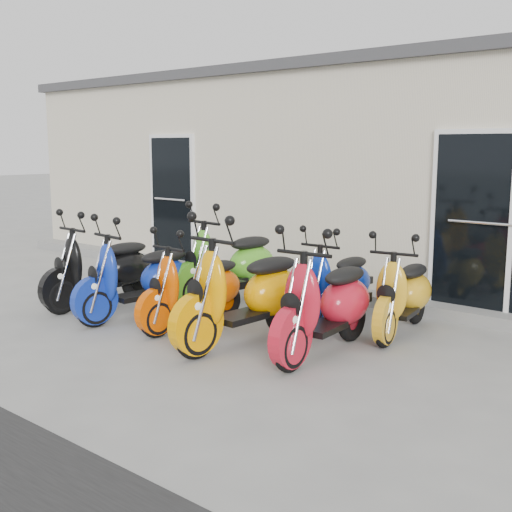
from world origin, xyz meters
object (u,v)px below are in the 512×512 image
object	(u,v)px
scooter_front_blue	(138,266)
scooter_front_red	(326,289)
scooter_back_blue	(336,273)
scooter_front_orange_a	(194,277)
scooter_back_green	(229,252)
scooter_front_black	(101,257)
scooter_front_orange_b	(244,278)
scooter_back_yellow	(404,282)

from	to	relation	value
scooter_front_blue	scooter_front_red	xyz separation A→B (m)	(2.56, 0.28, 0.03)
scooter_front_blue	scooter_back_blue	bearing A→B (deg)	44.05
scooter_front_orange_a	scooter_back_green	size ratio (longest dim) A/B	0.87
scooter_front_black	scooter_back_blue	distance (m)	3.11
scooter_front_blue	scooter_front_red	world-z (taller)	scooter_front_red
scooter_front_black	scooter_front_orange_b	distance (m)	2.55
scooter_front_red	scooter_back_green	bearing A→B (deg)	151.70
scooter_front_red	scooter_back_green	xyz separation A→B (m)	(-2.25, 1.03, 0.02)
scooter_front_black	scooter_front_orange_a	bearing A→B (deg)	5.53
scooter_front_black	scooter_front_orange_b	bearing A→B (deg)	2.14
scooter_front_black	scooter_back_blue	bearing A→B (deg)	29.71
scooter_front_blue	scooter_back_yellow	size ratio (longest dim) A/B	1.08
scooter_front_black	scooter_front_blue	distance (m)	0.85
scooter_front_black	scooter_front_orange_b	world-z (taller)	scooter_front_orange_b
scooter_front_orange_b	scooter_back_blue	size ratio (longest dim) A/B	1.21
scooter_front_blue	scooter_front_orange_b	world-z (taller)	scooter_front_orange_b
scooter_front_blue	scooter_back_green	bearing A→B (deg)	83.86
scooter_front_red	scooter_back_green	size ratio (longest dim) A/B	0.98
scooter_back_green	scooter_back_yellow	distance (m)	2.53
scooter_front_orange_a	scooter_front_red	size ratio (longest dim) A/B	0.89
scooter_front_black	scooter_back_green	world-z (taller)	scooter_back_green
scooter_front_black	scooter_back_green	bearing A→B (deg)	50.21
scooter_back_blue	scooter_back_yellow	distance (m)	0.89
scooter_front_orange_a	scooter_front_orange_b	xyz separation A→B (m)	(0.87, -0.12, 0.12)
scooter_front_blue	scooter_front_orange_a	distance (m)	0.84
scooter_back_blue	scooter_back_yellow	xyz separation A→B (m)	(0.89, -0.01, 0.01)
scooter_front_orange_b	scooter_back_green	bearing A→B (deg)	141.41
scooter_front_orange_a	scooter_back_green	world-z (taller)	scooter_back_green
scooter_front_orange_b	scooter_back_yellow	distance (m)	1.82
scooter_front_orange_b	scooter_back_blue	xyz separation A→B (m)	(0.24, 1.43, -0.13)
scooter_front_blue	scooter_front_orange_a	size ratio (longest dim) A/B	1.08
scooter_front_black	scooter_front_blue	bearing A→B (deg)	-2.16
scooter_front_orange_a	scooter_front_blue	bearing A→B (deg)	-166.78
scooter_front_orange_a	scooter_back_blue	world-z (taller)	scooter_front_orange_a
scooter_front_orange_a	scooter_front_red	world-z (taller)	scooter_front_red
scooter_front_black	scooter_front_orange_a	distance (m)	1.68
scooter_back_blue	scooter_back_yellow	size ratio (longest dim) A/B	0.99
scooter_front_blue	scooter_back_yellow	xyz separation A→B (m)	(2.83, 1.44, -0.05)
scooter_front_orange_a	scooter_back_green	bearing A→B (deg)	117.34
scooter_front_blue	scooter_front_red	bearing A→B (deg)	13.44
scooter_front_orange_a	scooter_back_yellow	size ratio (longest dim) A/B	1.00
scooter_front_black	scooter_back_blue	world-z (taller)	scooter_front_black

